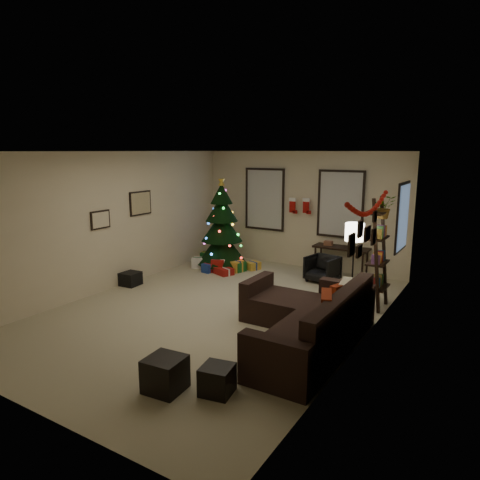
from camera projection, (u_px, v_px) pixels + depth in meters
name	position (u px, v px, depth m)	size (l,w,h in m)	color
floor	(217.00, 310.00, 7.61)	(7.00, 7.00, 0.00)	tan
ceiling	(215.00, 151.00, 7.07)	(7.00, 7.00, 0.00)	white
wall_back	(301.00, 210.00, 10.26)	(5.00, 5.00, 0.00)	beige
wall_front	(18.00, 289.00, 4.41)	(5.00, 5.00, 0.00)	beige
wall_left	(111.00, 221.00, 8.62)	(7.00, 7.00, 0.00)	beige
wall_right	(366.00, 251.00, 6.06)	(7.00, 7.00, 0.00)	beige
window_back_left	(265.00, 199.00, 10.68)	(1.05, 0.06, 1.50)	#728CB2
window_back_right	(341.00, 204.00, 9.71)	(1.05, 0.06, 1.50)	#728CB2
window_right_wall	(403.00, 217.00, 8.17)	(0.06, 0.90, 1.30)	#728CB2
christmas_tree	(222.00, 230.00, 10.23)	(1.16, 1.16, 2.16)	black
presents	(223.00, 265.00, 10.15)	(1.50, 1.01, 0.30)	#14591E
sofa	(309.00, 323.00, 6.32)	(1.89, 2.74, 0.87)	black
pillow_red_a	(326.00, 311.00, 5.78)	(0.13, 0.49, 0.49)	maroon
pillow_red_b	(342.00, 298.00, 6.30)	(0.11, 0.42, 0.42)	maroon
pillow_cream	(345.00, 296.00, 6.43)	(0.13, 0.46, 0.46)	beige
ottoman_near	(165.00, 374.00, 5.04)	(0.42, 0.42, 0.40)	black
ottoman_far	(217.00, 380.00, 4.98)	(0.35, 0.35, 0.33)	black
desk	(341.00, 250.00, 9.62)	(1.20, 0.43, 0.65)	black
desk_chair	(322.00, 269.00, 9.23)	(0.54, 0.51, 0.56)	black
bookshelf	(379.00, 255.00, 7.57)	(0.30, 0.57, 1.95)	black
potted_plant	(384.00, 204.00, 7.51)	(0.47, 0.40, 0.52)	#4C4C4C
floor_lamp	(354.00, 238.00, 7.43)	(0.32, 0.32, 1.52)	black
art_map	(140.00, 203.00, 9.23)	(0.04, 0.60, 0.50)	black
art_abstract	(100.00, 220.00, 8.36)	(0.04, 0.45, 0.35)	black
gallery	(364.00, 236.00, 5.96)	(0.03, 1.25, 0.54)	black
garland	(369.00, 205.00, 6.12)	(0.08, 1.90, 0.30)	#A5140C
stocking_left	(293.00, 205.00, 10.17)	(0.20, 0.05, 0.36)	#990F0C
stocking_right	(306.00, 206.00, 10.02)	(0.20, 0.05, 0.36)	#990F0C
storage_bin	(127.00, 278.00, 9.05)	(0.54, 0.36, 0.27)	black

